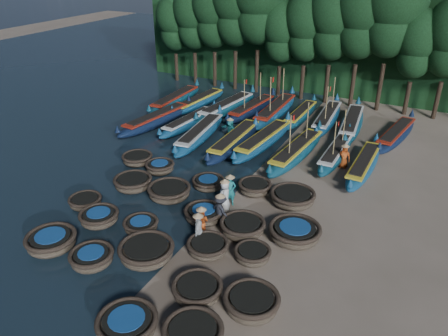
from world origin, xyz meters
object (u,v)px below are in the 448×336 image
at_px(long_boat_14, 301,115).
at_px(long_boat_15, 327,118).
at_px(coracle_12, 141,225).
at_px(coracle_14, 252,254).
at_px(coracle_16, 169,192).
at_px(coracle_22, 208,183).
at_px(coracle_10, 85,201).
at_px(long_boat_7, 336,152).
at_px(coracle_17, 204,214).
at_px(long_boat_9, 175,100).
at_px(long_boat_4, 235,141).
at_px(long_boat_17, 396,135).
at_px(fisherman_2, 202,221).
at_px(fisherman_4, 198,229).
at_px(long_boat_6, 297,151).
at_px(long_boat_3, 200,134).
at_px(coracle_18, 243,227).
at_px(coracle_6, 92,258).
at_px(coracle_5, 51,241).
at_px(long_boat_12, 252,109).
at_px(coracle_20, 137,159).
at_px(long_boat_2, 189,122).
at_px(coracle_19, 295,232).
at_px(long_boat_13, 275,111).
at_px(long_boat_10, 199,102).
at_px(coracle_7, 147,252).
at_px(coracle_23, 255,187).
at_px(coracle_9, 251,303).
at_px(fisherman_3, 220,210).
at_px(long_boat_1, 157,119).
at_px(coracle_8, 197,290).
at_px(coracle_4, 193,334).
at_px(coracle_11, 99,217).
at_px(coracle_3, 127,324).
at_px(long_boat_16, 351,124).
at_px(fisherman_0, 225,195).
at_px(long_boat_5, 263,140).
at_px(fisherman_6, 344,156).
at_px(fisherman_5, 230,129).
at_px(coracle_21, 160,167).
at_px(long_boat_11, 227,107).

height_order(long_boat_14, long_boat_15, long_boat_15).
xyz_separation_m(coracle_12, coracle_14, (5.89, 0.48, -0.01)).
height_order(coracle_16, coracle_22, coracle_16).
distance_m(coracle_10, long_boat_7, 16.30).
bearing_deg(coracle_17, long_boat_9, 127.50).
bearing_deg(long_boat_4, long_boat_17, 31.76).
distance_m(fisherman_2, fisherman_4, 0.74).
height_order(long_boat_6, long_boat_17, long_boat_6).
xyz_separation_m(coracle_22, long_boat_4, (-1.17, 5.93, 0.19)).
bearing_deg(long_boat_3, coracle_18, -56.73).
bearing_deg(coracle_6, coracle_5, 179.41).
relative_size(coracle_12, long_boat_12, 0.24).
distance_m(coracle_20, long_boat_2, 7.08).
xyz_separation_m(coracle_19, long_boat_13, (-7.07, 15.55, 0.13)).
xyz_separation_m(coracle_14, long_boat_2, (-11.06, 12.66, 0.12)).
height_order(coracle_10, long_boat_10, long_boat_10).
distance_m(coracle_7, fisherman_2, 3.13).
distance_m(coracle_19, long_boat_6, 9.23).
height_order(coracle_23, fisherman_2, fisherman_2).
relative_size(coracle_7, fisherman_4, 1.66).
relative_size(coracle_9, long_boat_17, 0.30).
xyz_separation_m(long_boat_4, fisherman_3, (3.57, -8.97, 0.35)).
bearing_deg(long_boat_1, coracle_8, -43.12).
relative_size(coracle_7, fisherman_3, 1.58).
bearing_deg(coracle_4, long_boat_2, 121.69).
relative_size(coracle_11, coracle_17, 1.01).
height_order(coracle_7, fisherman_4, fisherman_4).
distance_m(coracle_3, coracle_5, 6.82).
relative_size(coracle_3, coracle_8, 0.99).
relative_size(coracle_8, long_boat_16, 0.27).
relative_size(coracle_20, fisherman_0, 1.16).
bearing_deg(fisherman_4, coracle_7, -49.96).
height_order(coracle_12, fisherman_0, fisherman_0).
height_order(long_boat_5, fisherman_0, fisherman_0).
xyz_separation_m(coracle_8, coracle_22, (-4.02, 8.13, -0.05)).
distance_m(long_boat_15, fisherman_6, 7.57).
distance_m(long_boat_10, fisherman_6, 15.40).
distance_m(coracle_5, long_boat_1, 16.10).
relative_size(coracle_23, long_boat_10, 0.28).
height_order(coracle_11, fisherman_5, fisherman_5).
distance_m(coracle_21, long_boat_17, 17.41).
relative_size(coracle_10, long_boat_7, 0.25).
bearing_deg(coracle_6, coracle_22, 81.81).
height_order(coracle_5, long_boat_15, long_boat_15).
relative_size(coracle_21, long_boat_11, 0.21).
xyz_separation_m(long_boat_1, long_boat_4, (7.34, -0.95, -0.01)).
distance_m(long_boat_7, long_boat_10, 14.35).
xyz_separation_m(long_boat_13, fisherman_2, (2.83, -17.23, 0.22)).
bearing_deg(fisherman_6, coracle_18, -108.71).
height_order(coracle_3, coracle_21, coracle_3).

